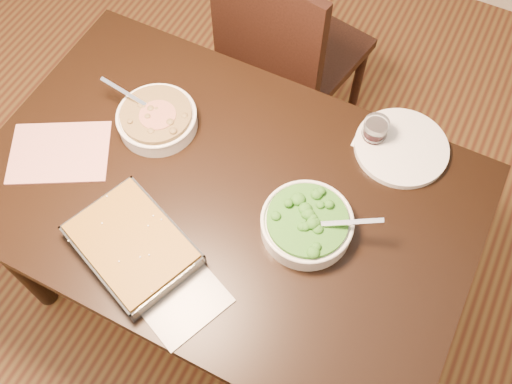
% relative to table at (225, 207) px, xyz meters
% --- Properties ---
extents(ground, '(4.00, 4.00, 0.00)m').
position_rel_table_xyz_m(ground, '(0.00, 0.00, -0.65)').
color(ground, '#472214').
rests_on(ground, ground).
extents(table, '(1.40, 0.90, 0.75)m').
position_rel_table_xyz_m(table, '(0.00, 0.00, 0.00)').
color(table, black).
rests_on(table, ground).
extents(magazine_a, '(0.35, 0.32, 0.01)m').
position_rel_table_xyz_m(magazine_a, '(-0.49, -0.10, 0.10)').
color(magazine_a, '#B23336').
rests_on(magazine_a, table).
extents(magazine_b, '(0.34, 0.30, 0.01)m').
position_rel_table_xyz_m(magazine_b, '(0.01, -0.31, 0.10)').
color(magazine_b, '#222329').
rests_on(magazine_b, table).
extents(coaster, '(0.10, 0.10, 0.00)m').
position_rel_table_xyz_m(coaster, '(0.31, 0.35, 0.10)').
color(coaster, white).
rests_on(coaster, table).
extents(stew_bowl, '(0.27, 0.24, 0.09)m').
position_rel_table_xyz_m(stew_bowl, '(-0.28, 0.11, 0.13)').
color(stew_bowl, white).
rests_on(stew_bowl, table).
extents(broccoli_bowl, '(0.27, 0.25, 0.10)m').
position_rel_table_xyz_m(broccoli_bowl, '(0.26, -0.00, 0.13)').
color(broccoli_bowl, white).
rests_on(broccoli_bowl, table).
extents(baking_dish, '(0.39, 0.34, 0.06)m').
position_rel_table_xyz_m(baking_dish, '(-0.13, -0.26, 0.12)').
color(baking_dish, silver).
rests_on(baking_dish, table).
extents(wine_tumbler, '(0.07, 0.07, 0.08)m').
position_rel_table_xyz_m(wine_tumbler, '(0.31, 0.35, 0.14)').
color(wine_tumbler, black).
rests_on(wine_tumbler, coaster).
extents(dinner_plate, '(0.27, 0.27, 0.02)m').
position_rel_table_xyz_m(dinner_plate, '(0.40, 0.36, 0.10)').
color(dinner_plate, white).
rests_on(dinner_plate, table).
extents(chair_far, '(0.53, 0.53, 0.97)m').
position_rel_table_xyz_m(chair_far, '(-0.15, 0.74, -0.11)').
color(chair_far, black).
rests_on(chair_far, ground).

